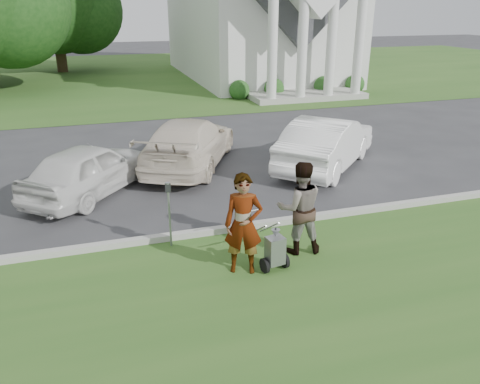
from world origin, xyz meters
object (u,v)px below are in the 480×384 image
tree_back (54,5)px  person_left (243,225)px  car_d (327,143)px  car_c (189,142)px  person_right (300,208)px  striping_cart (275,251)px  parking_meter_near (169,207)px  car_b (89,169)px

tree_back → person_left: tree_back is taller
tree_back → car_d: tree_back is taller
person_left → car_c: 6.53m
tree_back → person_right: tree_back is taller
tree_back → car_d: size_ratio=2.00×
person_right → car_d: person_right is taller
striping_cart → parking_meter_near: 2.35m
car_b → car_c: (3.00, 1.57, 0.05)m
striping_cart → car_b: bearing=113.5°
car_c → car_d: 4.25m
person_left → car_c: bearing=107.4°
car_c → car_d: (4.00, -1.43, 0.04)m
tree_back → car_c: bearing=-79.2°
parking_meter_near → car_c: 5.34m
person_right → car_c: person_right is taller
parking_meter_near → car_c: bearing=74.1°
car_b → car_d: car_d is taller
person_right → car_b: size_ratio=0.47×
tree_back → person_right: bearing=-79.6°
car_d → person_right: bearing=103.0°
car_b → car_c: size_ratio=0.80×
striping_cart → car_b: size_ratio=0.26×
person_right → person_left: bearing=26.2°
parking_meter_near → car_d: 6.60m
striping_cart → person_left: size_ratio=0.54×
tree_back → car_c: size_ratio=1.87×
person_right → parking_meter_near: person_right is taller
person_left → parking_meter_near: person_left is taller
car_d → person_left: bearing=95.5°
car_d → car_b: bearing=46.9°
person_left → car_d: bearing=69.8°
person_right → tree_back: bearing=-70.5°
car_b → parking_meter_near: bearing=152.4°
tree_back → striping_cart: size_ratio=9.17×
person_right → striping_cart: bearing=45.8°
tree_back → person_right: (5.66, -30.70, -3.77)m
tree_back → car_c: tree_back is taller
parking_meter_near → car_b: (-1.54, 3.57, -0.21)m
person_left → car_b: bearing=138.6°
tree_back → person_left: 31.62m
car_c → striping_cart: bearing=119.0°
striping_cart → car_d: car_d is taller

